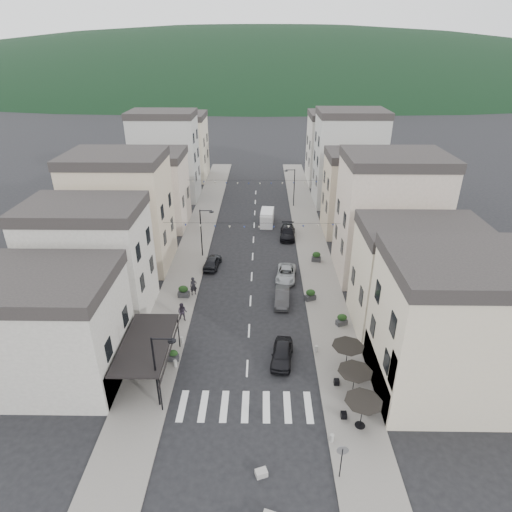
{
  "coord_description": "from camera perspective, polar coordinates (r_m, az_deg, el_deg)",
  "views": [
    {
      "loc": [
        1.09,
        -20.48,
        23.18
      ],
      "look_at": [
        0.51,
        19.11,
        3.5
      ],
      "focal_mm": 30.0,
      "sensor_mm": 36.0,
      "label": 1
    }
  ],
  "objects": [
    {
      "name": "ground",
      "position": [
        30.95,
        -1.58,
        -22.08
      ],
      "size": [
        700.0,
        700.0,
        0.0
      ],
      "primitive_type": "plane",
      "color": "black",
      "rests_on": "ground"
    },
    {
      "name": "sidewalk_left",
      "position": [
        57.99,
        -7.76,
        2.68
      ],
      "size": [
        4.0,
        76.0,
        0.12
      ],
      "primitive_type": "cube",
      "color": "slate",
      "rests_on": "ground"
    },
    {
      "name": "sidewalk_right",
      "position": [
        57.71,
        7.15,
        2.59
      ],
      "size": [
        4.0,
        76.0,
        0.12
      ],
      "primitive_type": "cube",
      "color": "slate",
      "rests_on": "ground"
    },
    {
      "name": "hill_backdrop",
      "position": [
        321.32,
        0.7,
        22.28
      ],
      "size": [
        640.0,
        360.0,
        70.0
      ],
      "primitive_type": "ellipsoid",
      "color": "black",
      "rests_on": "ground"
    },
    {
      "name": "boutique_building",
      "position": [
        35.95,
        -27.19,
        -9.16
      ],
      "size": [
        12.0,
        8.0,
        8.0
      ],
      "primitive_type": "cube",
      "color": "#A6A198",
      "rests_on": "ground"
    },
    {
      "name": "bistro_building",
      "position": [
        33.31,
        24.77,
        -9.45
      ],
      "size": [
        10.0,
        8.0,
        10.0
      ],
      "primitive_type": "cube",
      "color": "beige",
      "rests_on": "ground"
    },
    {
      "name": "boutique_awning",
      "position": [
        33.49,
        -14.04,
        -11.32
      ],
      "size": [
        3.77,
        7.5,
        3.28
      ],
      "color": "black",
      "rests_on": "ground"
    },
    {
      "name": "buildings_row_left",
      "position": [
        62.65,
        -13.81,
        9.87
      ],
      "size": [
        10.2,
        54.16,
        14.0
      ],
      "color": "#A6A198",
      "rests_on": "ground"
    },
    {
      "name": "buildings_row_right",
      "position": [
        61.01,
        13.7,
        9.64
      ],
      "size": [
        10.2,
        54.16,
        14.5
      ],
      "color": "beige",
      "rests_on": "ground"
    },
    {
      "name": "cafe_terrace",
      "position": [
        31.93,
        13.03,
        -15.12
      ],
      "size": [
        2.5,
        8.1,
        2.53
      ],
      "color": "black",
      "rests_on": "ground"
    },
    {
      "name": "streetlamp_left_near",
      "position": [
        30.54,
        -12.84,
        -14.01
      ],
      "size": [
        1.7,
        0.56,
        6.0
      ],
      "color": "black",
      "rests_on": "ground"
    },
    {
      "name": "streetlamp_left_far",
      "position": [
        50.87,
        -7.05,
        3.7
      ],
      "size": [
        1.7,
        0.56,
        6.0
      ],
      "color": "black",
      "rests_on": "ground"
    },
    {
      "name": "streetlamp_right_far",
      "position": [
        67.53,
        4.89,
        9.56
      ],
      "size": [
        1.7,
        0.56,
        6.0
      ],
      "color": "black",
      "rests_on": "ground"
    },
    {
      "name": "traffic_sign",
      "position": [
        27.61,
        11.39,
        -24.63
      ],
      "size": [
        0.7,
        0.07,
        2.7
      ],
      "color": "black",
      "rests_on": "ground"
    },
    {
      "name": "bollards",
      "position": [
        34.56,
        -1.22,
        -14.77
      ],
      "size": [
        11.66,
        10.26,
        0.6
      ],
      "color": "gray",
      "rests_on": "ground"
    },
    {
      "name": "bunting_near",
      "position": [
        45.97,
        -0.58,
        4.01
      ],
      "size": [
        19.0,
        0.28,
        0.62
      ],
      "color": "black",
      "rests_on": "ground"
    },
    {
      "name": "bunting_far",
      "position": [
        61.06,
        -0.22,
        9.75
      ],
      "size": [
        19.0,
        0.28,
        0.62
      ],
      "color": "black",
      "rests_on": "ground"
    },
    {
      "name": "parked_car_a",
      "position": [
        35.55,
        3.49,
        -12.87
      ],
      "size": [
        2.15,
        4.25,
        1.39
      ],
      "primitive_type": "imported",
      "rotation": [
        0.0,
        0.0,
        -0.13
      ],
      "color": "black",
      "rests_on": "ground"
    },
    {
      "name": "parked_car_b",
      "position": [
        42.68,
        3.51,
        -5.47
      ],
      "size": [
        1.65,
        4.09,
        1.32
      ],
      "primitive_type": "imported",
      "rotation": [
        0.0,
        0.0,
        -0.06
      ],
      "color": "#2D2C2F",
      "rests_on": "ground"
    },
    {
      "name": "parked_car_c",
      "position": [
        46.94,
        4.02,
        -2.37
      ],
      "size": [
        2.56,
        4.69,
        1.25
      ],
      "primitive_type": "imported",
      "rotation": [
        0.0,
        0.0,
        -0.11
      ],
      "color": "#9CA1A5",
      "rests_on": "ground"
    },
    {
      "name": "parked_car_d",
      "position": [
        57.05,
        4.23,
        3.14
      ],
      "size": [
        2.26,
        4.92,
        1.39
      ],
      "primitive_type": "imported",
      "rotation": [
        0.0,
        0.0,
        -0.07
      ],
      "color": "black",
      "rests_on": "ground"
    },
    {
      "name": "parked_car_e",
      "position": [
        49.47,
        -5.86,
        -0.78
      ],
      "size": [
        2.05,
        4.13,
        1.35
      ],
      "primitive_type": "imported",
      "rotation": [
        0.0,
        0.0,
        3.03
      ],
      "color": "black",
      "rests_on": "ground"
    },
    {
      "name": "delivery_van",
      "position": [
        61.19,
        1.49,
        5.21
      ],
      "size": [
        2.06,
        4.56,
        2.13
      ],
      "rotation": [
        0.0,
        0.0,
        -0.07
      ],
      "color": "silver",
      "rests_on": "ground"
    },
    {
      "name": "pedestrian_a",
      "position": [
        44.01,
        -8.34,
        -3.99
      ],
      "size": [
        0.84,
        0.71,
        1.96
      ],
      "primitive_type": "imported",
      "rotation": [
        0.0,
        0.0,
        0.4
      ],
      "color": "black",
      "rests_on": "sidewalk_left"
    },
    {
      "name": "pedestrian_b",
      "position": [
        40.24,
        -9.79,
        -7.39
      ],
      "size": [
        0.96,
        0.78,
        1.85
      ],
      "primitive_type": "imported",
      "rotation": [
        0.0,
        0.0,
        -0.09
      ],
      "color": "#28222D",
      "rests_on": "sidewalk_left"
    },
    {
      "name": "concrete_block_c",
      "position": [
        28.63,
        0.72,
        -26.96
      ],
      "size": [
        0.83,
        0.71,
        0.4
      ],
      "primitive_type": "cube",
      "rotation": [
        0.0,
        0.0,
        0.35
      ],
      "color": "#9A9793",
      "rests_on": "ground"
    },
    {
      "name": "planter_la",
      "position": [
        36.1,
        -10.96,
        -12.86
      ],
      "size": [
        0.93,
        0.56,
        0.99
      ],
      "rotation": [
        0.0,
        0.0,
        0.09
      ],
      "color": "#2F2F32",
      "rests_on": "sidewalk_left"
    },
    {
      "name": "planter_lb",
      "position": [
        44.0,
        -9.65,
        -4.67
      ],
      "size": [
        1.19,
        0.75,
        1.26
      ],
      "rotation": [
        0.0,
        0.0,
        -0.13
      ],
      "color": "#323235",
      "rests_on": "sidewalk_left"
    },
    {
      "name": "planter_ra",
      "position": [
        40.11,
        11.38,
        -8.32
      ],
      "size": [
        1.14,
        0.91,
        1.13
      ],
      "rotation": [
        0.0,
        0.0,
        0.42
      ],
      "color": "#323234",
      "rests_on": "sidewalk_right"
    },
    {
      "name": "planter_rb",
      "position": [
        43.22,
        7.27,
        -5.16
      ],
      "size": [
        1.21,
        0.97,
        1.19
      ],
      "rotation": [
        0.0,
        0.0,
        0.42
      ],
      "color": "#2D2D30",
      "rests_on": "sidewalk_right"
    },
    {
      "name": "planter_rc",
      "position": [
        50.82,
        8.04,
        -0.09
      ],
      "size": [
        1.16,
        0.75,
        1.22
      ],
      "rotation": [
        0.0,
        0.0,
        -0.15
      ],
      "color": "#2B2B2D",
      "rests_on": "sidewalk_right"
    }
  ]
}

